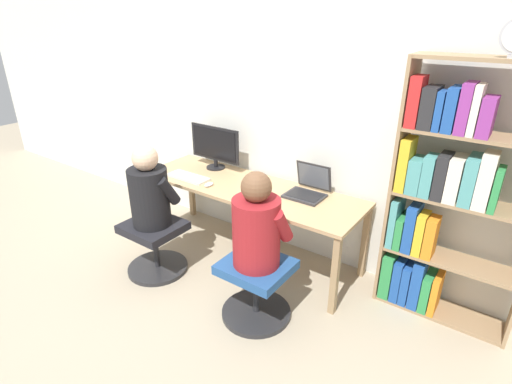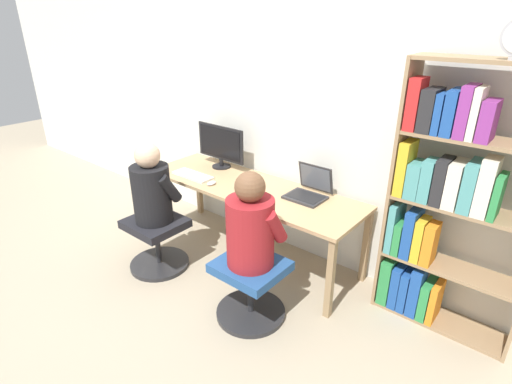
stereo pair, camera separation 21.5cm
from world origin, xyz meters
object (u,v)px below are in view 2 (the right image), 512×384
keyboard (193,175)px  office_chair_right (251,286)px  person_at_monitor (152,188)px  bookshelf (441,207)px  person_at_laptop (251,226)px  office_chair_left (157,240)px  desktop_monitor (221,145)px  laptop (309,191)px

keyboard → office_chair_right: keyboard is taller
person_at_monitor → bookshelf: bookshelf is taller
person_at_laptop → bookshelf: (1.00, 0.81, 0.15)m
office_chair_right → bookshelf: bearing=39.1°
keyboard → office_chair_right: 1.30m
person_at_monitor → person_at_laptop: bearing=1.7°
office_chair_left → person_at_monitor: (0.00, 0.00, 0.51)m
keyboard → office_chair_right: (1.12, -0.48, -0.45)m
desktop_monitor → office_chair_left: (0.03, -0.87, -0.67)m
office_chair_right → person_at_laptop: (0.00, 0.01, 0.51)m
desktop_monitor → office_chair_right: desktop_monitor is taller
desktop_monitor → laptop: desktop_monitor is taller
laptop → bookshelf: 1.04m
keyboard → bookshelf: bearing=8.8°
person_at_laptop → keyboard: bearing=156.9°
laptop → person_at_monitor: (-1.03, -0.82, 0.01)m
laptop → keyboard: bearing=-164.2°
laptop → office_chair_right: size_ratio=0.60×
keyboard → person_at_laptop: (1.12, -0.48, 0.05)m
office_chair_left → person_at_laptop: person_at_laptop is taller
office_chair_left → laptop: bearing=38.6°
office_chair_right → person_at_monitor: 1.18m
bookshelf → office_chair_right: bearing=-140.9°
laptop → desktop_monitor: bearing=177.5°
bookshelf → desktop_monitor: bearing=179.3°
office_chair_left → bookshelf: bearing=22.3°
person_at_monitor → person_at_laptop: size_ratio=0.99×
keyboard → person_at_monitor: (0.06, -0.51, 0.05)m
laptop → person_at_monitor: size_ratio=0.46×
keyboard → desktop_monitor: bearing=85.0°
keyboard → person_at_laptop: 1.22m
office_chair_left → bookshelf: (2.06, 0.84, 0.66)m
laptop → bookshelf: bookshelf is taller
desktop_monitor → bookshelf: bearing=-0.7°
laptop → person_at_laptop: bearing=-87.7°
laptop → person_at_laptop: size_ratio=0.45×
keyboard → office_chair_left: keyboard is taller
office_chair_left → person_at_monitor: bearing=90.0°
office_chair_left → bookshelf: bookshelf is taller
desktop_monitor → keyboard: desktop_monitor is taller
desktop_monitor → person_at_laptop: size_ratio=0.82×
desktop_monitor → person_at_laptop: 1.38m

